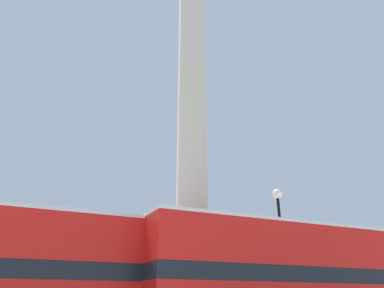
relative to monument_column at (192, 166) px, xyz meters
name	(u,v)px	position (x,y,z in m)	size (l,w,h in m)	color
monument_column	(192,166)	(0.00, 0.00, 0.00)	(5.72, 5.72, 26.69)	#BCB29E
bus_c	(277,277)	(1.71, -4.46, -5.66)	(10.55, 3.32, 4.36)	red
street_lamp	(282,244)	(3.86, -1.78, -4.00)	(0.48, 0.48, 6.72)	black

